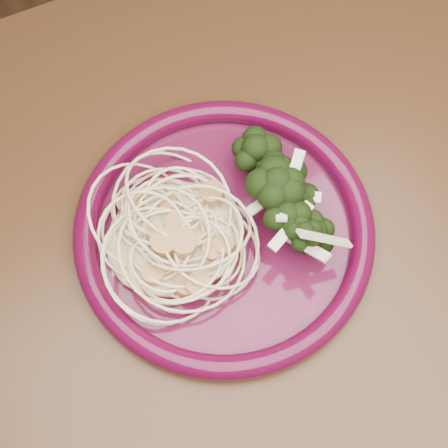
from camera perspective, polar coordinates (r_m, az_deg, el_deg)
dining_table at (r=0.62m, az=-3.31°, el=-13.33°), size 1.20×0.80×0.75m
dinner_plate at (r=0.54m, az=0.00°, el=-0.44°), size 0.32×0.32×0.02m
spaghetti_pile at (r=0.53m, az=-4.60°, el=-0.83°), size 0.15×0.13×0.03m
scallop_cluster at (r=0.50m, az=-4.87°, el=0.60°), size 0.13×0.13×0.04m
broccoli_pile at (r=0.53m, az=5.64°, el=1.44°), size 0.12×0.16×0.05m
onion_garnish at (r=0.51m, az=5.95°, el=2.93°), size 0.08×0.10×0.05m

